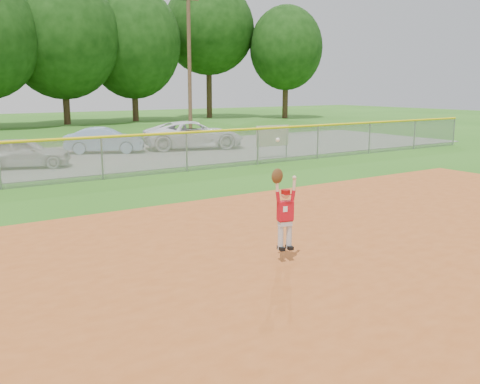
% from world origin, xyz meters
% --- Properties ---
extents(ground, '(120.00, 120.00, 0.00)m').
position_xyz_m(ground, '(0.00, 0.00, 0.00)').
color(ground, '#296216').
rests_on(ground, ground).
extents(clay_infield, '(24.00, 16.00, 0.04)m').
position_xyz_m(clay_infield, '(0.00, -3.00, 0.02)').
color(clay_infield, '#A54E1D').
rests_on(clay_infield, ground).
extents(parking_strip, '(44.00, 10.00, 0.03)m').
position_xyz_m(parking_strip, '(0.00, 16.00, 0.01)').
color(parking_strip, gray).
rests_on(parking_strip, ground).
extents(car_white_a, '(3.86, 2.55, 1.22)m').
position_xyz_m(car_white_a, '(-1.73, 14.27, 0.64)').
color(car_white_a, silver).
rests_on(car_white_a, parking_strip).
extents(car_blue, '(3.91, 2.83, 1.23)m').
position_xyz_m(car_blue, '(2.66, 17.19, 0.64)').
color(car_blue, '#819FC0').
rests_on(car_blue, parking_strip).
extents(car_white_b, '(5.57, 3.67, 1.42)m').
position_xyz_m(car_white_b, '(7.13, 16.36, 0.74)').
color(car_white_b, white).
rests_on(car_white_b, parking_strip).
extents(sponsor_sign, '(1.68, 0.20, 1.50)m').
position_xyz_m(sponsor_sign, '(8.34, 11.18, 0.99)').
color(sponsor_sign, gray).
rests_on(sponsor_sign, ground).
extents(outfield_fence, '(40.06, 0.10, 1.55)m').
position_xyz_m(outfield_fence, '(0.00, 10.00, 0.88)').
color(outfield_fence, gray).
rests_on(outfield_fence, ground).
extents(power_lines, '(19.40, 0.24, 9.00)m').
position_xyz_m(power_lines, '(1.00, 22.00, 4.68)').
color(power_lines, '#4C3823').
rests_on(power_lines, ground).
extents(ballplayer, '(0.51, 0.27, 2.08)m').
position_xyz_m(ballplayer, '(-0.29, -0.59, 1.02)').
color(ballplayer, silver).
rests_on(ballplayer, ground).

